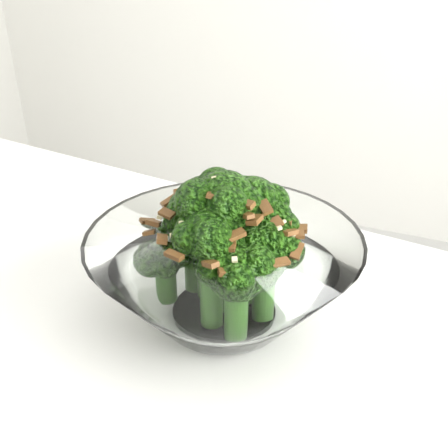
% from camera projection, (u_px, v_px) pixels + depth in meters
% --- Properties ---
extents(broccoli_dish, '(0.24, 0.24, 0.15)m').
position_uv_depth(broccoli_dish, '(224.00, 266.00, 0.44)').
color(broccoli_dish, white).
rests_on(broccoli_dish, table).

